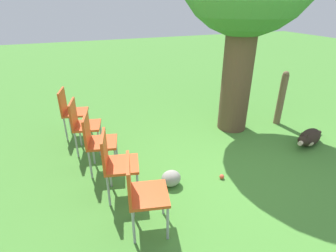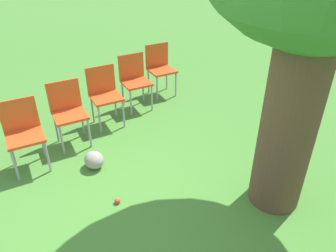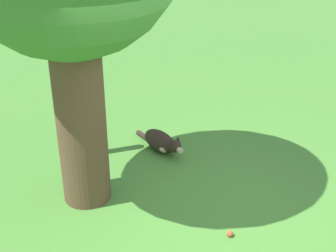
{
  "view_description": "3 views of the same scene",
  "coord_description": "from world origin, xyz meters",
  "px_view_note": "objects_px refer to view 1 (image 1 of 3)",
  "views": [
    {
      "loc": [
        -2.25,
        -2.89,
        2.36
      ],
      "look_at": [
        -0.85,
        0.73,
        0.48
      ],
      "focal_mm": 28.0,
      "sensor_mm": 36.0,
      "label": 1
    },
    {
      "loc": [
        2.04,
        -1.61,
        2.69
      ],
      "look_at": [
        -0.64,
        0.69,
        0.53
      ],
      "focal_mm": 35.0,
      "sensor_mm": 36.0,
      "label": 2
    },
    {
      "loc": [
        -4.06,
        1.29,
        3.3
      ],
      "look_at": [
        1.53,
        -0.06,
        0.4
      ],
      "focal_mm": 50.0,
      "sensor_mm": 36.0,
      "label": 3
    }
  ],
  "objects_px": {
    "fence_post": "(281,98)",
    "red_chair_3": "(82,122)",
    "red_chair_2": "(96,139)",
    "tennis_ball": "(222,177)",
    "red_chair_0": "(141,190)",
    "dog": "(309,138)",
    "red_chair_4": "(70,109)",
    "red_chair_1": "(115,161)"
  },
  "relations": [
    {
      "from": "fence_post",
      "to": "red_chair_2",
      "type": "relative_size",
      "value": 1.22
    },
    {
      "from": "red_chair_2",
      "to": "red_chair_3",
      "type": "bearing_deg",
      "value": 115.02
    },
    {
      "from": "dog",
      "to": "red_chair_1",
      "type": "bearing_deg",
      "value": -21.55
    },
    {
      "from": "red_chair_0",
      "to": "red_chair_2",
      "type": "distance_m",
      "value": 1.37
    },
    {
      "from": "red_chair_0",
      "to": "red_chair_4",
      "type": "distance_m",
      "value": 2.73
    },
    {
      "from": "red_chair_1",
      "to": "red_chair_3",
      "type": "xyz_separation_m",
      "value": [
        -0.29,
        1.33,
        0.0
      ]
    },
    {
      "from": "red_chair_1",
      "to": "red_chair_0",
      "type": "bearing_deg",
      "value": -64.98
    },
    {
      "from": "dog",
      "to": "red_chair_3",
      "type": "distance_m",
      "value": 3.96
    },
    {
      "from": "dog",
      "to": "red_chair_1",
      "type": "height_order",
      "value": "red_chair_1"
    },
    {
      "from": "fence_post",
      "to": "red_chair_1",
      "type": "distance_m",
      "value": 3.73
    },
    {
      "from": "red_chair_1",
      "to": "red_chair_3",
      "type": "bearing_deg",
      "value": 115.02
    },
    {
      "from": "red_chair_1",
      "to": "tennis_ball",
      "type": "height_order",
      "value": "red_chair_1"
    },
    {
      "from": "red_chair_4",
      "to": "red_chair_0",
      "type": "bearing_deg",
      "value": -64.98
    },
    {
      "from": "red_chair_0",
      "to": "red_chair_3",
      "type": "distance_m",
      "value": 2.05
    },
    {
      "from": "red_chair_2",
      "to": "red_chair_4",
      "type": "xyz_separation_m",
      "value": [
        -0.29,
        1.33,
        0.0
      ]
    },
    {
      "from": "red_chair_3",
      "to": "red_chair_4",
      "type": "height_order",
      "value": "same"
    },
    {
      "from": "tennis_ball",
      "to": "red_chair_0",
      "type": "bearing_deg",
      "value": -160.76
    },
    {
      "from": "red_chair_2",
      "to": "tennis_ball",
      "type": "relative_size",
      "value": 13.42
    },
    {
      "from": "red_chair_0",
      "to": "red_chair_3",
      "type": "bearing_deg",
      "value": 115.02
    },
    {
      "from": "fence_post",
      "to": "red_chair_2",
      "type": "height_order",
      "value": "fence_post"
    },
    {
      "from": "red_chair_1",
      "to": "tennis_ball",
      "type": "xyz_separation_m",
      "value": [
        1.48,
        -0.2,
        -0.51
      ]
    },
    {
      "from": "dog",
      "to": "red_chair_4",
      "type": "xyz_separation_m",
      "value": [
        -3.89,
        1.9,
        0.4
      ]
    },
    {
      "from": "dog",
      "to": "red_chair_3",
      "type": "relative_size",
      "value": 1.1
    },
    {
      "from": "fence_post",
      "to": "red_chair_4",
      "type": "bearing_deg",
      "value": 166.42
    },
    {
      "from": "red_chair_0",
      "to": "red_chair_3",
      "type": "height_order",
      "value": "same"
    },
    {
      "from": "red_chair_4",
      "to": "red_chair_2",
      "type": "bearing_deg",
      "value": -64.98
    },
    {
      "from": "red_chair_2",
      "to": "tennis_ball",
      "type": "xyz_separation_m",
      "value": [
        1.62,
        -0.87,
        -0.51
      ]
    },
    {
      "from": "red_chair_0",
      "to": "red_chair_2",
      "type": "relative_size",
      "value": 1.0
    },
    {
      "from": "red_chair_2",
      "to": "tennis_ball",
      "type": "bearing_deg",
      "value": -15.46
    },
    {
      "from": "red_chair_4",
      "to": "tennis_ball",
      "type": "xyz_separation_m",
      "value": [
        1.92,
        -2.2,
        -0.51
      ]
    },
    {
      "from": "red_chair_4",
      "to": "tennis_ball",
      "type": "height_order",
      "value": "red_chair_4"
    },
    {
      "from": "red_chair_2",
      "to": "red_chair_0",
      "type": "bearing_deg",
      "value": -64.98
    },
    {
      "from": "red_chair_1",
      "to": "red_chair_4",
      "type": "xyz_separation_m",
      "value": [
        -0.44,
        2.0,
        0.0
      ]
    },
    {
      "from": "red_chair_3",
      "to": "fence_post",
      "type": "bearing_deg",
      "value": 8.21
    },
    {
      "from": "red_chair_0",
      "to": "fence_post",
      "type": "bearing_deg",
      "value": 38.99
    },
    {
      "from": "red_chair_0",
      "to": "red_chair_1",
      "type": "distance_m",
      "value": 0.68
    },
    {
      "from": "red_chair_4",
      "to": "red_chair_3",
      "type": "bearing_deg",
      "value": -64.98
    },
    {
      "from": "fence_post",
      "to": "red_chair_3",
      "type": "bearing_deg",
      "value": 175.51
    },
    {
      "from": "dog",
      "to": "red_chair_0",
      "type": "relative_size",
      "value": 1.1
    },
    {
      "from": "fence_post",
      "to": "red_chair_3",
      "type": "height_order",
      "value": "fence_post"
    },
    {
      "from": "red_chair_2",
      "to": "red_chair_3",
      "type": "relative_size",
      "value": 1.0
    },
    {
      "from": "dog",
      "to": "red_chair_3",
      "type": "height_order",
      "value": "red_chair_3"
    }
  ]
}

